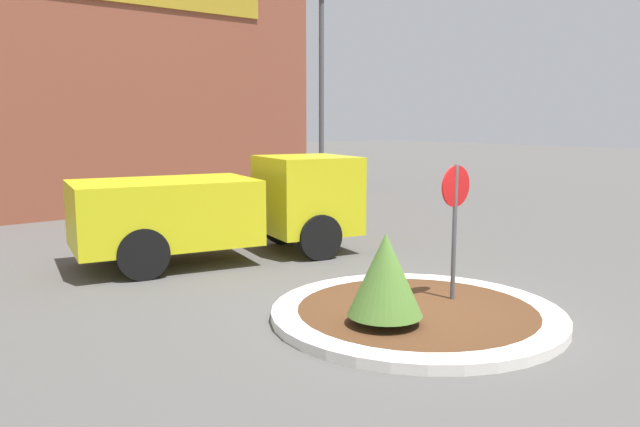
{
  "coord_description": "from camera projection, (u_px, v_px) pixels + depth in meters",
  "views": [
    {
      "loc": [
        -6.72,
        -5.89,
        2.87
      ],
      "look_at": [
        0.32,
        2.6,
        1.22
      ],
      "focal_mm": 35.0,
      "sensor_mm": 36.0,
      "label": 1
    }
  ],
  "objects": [
    {
      "name": "traffic_island",
      "position": [
        416.0,
        313.0,
        9.14
      ],
      "size": [
        4.26,
        4.26,
        0.14
      ],
      "color": "silver",
      "rests_on": "ground_plane"
    },
    {
      "name": "storefront_building",
      "position": [
        84.0,
        93.0,
        21.07
      ],
      "size": [
        14.45,
        6.07,
        7.6
      ],
      "color": "brown",
      "rests_on": "ground_plane"
    },
    {
      "name": "stop_sign",
      "position": [
        455.0,
        211.0,
        9.43
      ],
      "size": [
        0.63,
        0.07,
        2.22
      ],
      "color": "#4C4C51",
      "rests_on": "ground_plane"
    },
    {
      "name": "utility_truck",
      "position": [
        225.0,
        206.0,
        12.88
      ],
      "size": [
        6.11,
        3.23,
        2.1
      ],
      "rotation": [
        0.0,
        0.0,
        -0.22
      ],
      "color": "gold",
      "rests_on": "ground_plane"
    },
    {
      "name": "light_pole",
      "position": [
        321.0,
        85.0,
        19.76
      ],
      "size": [
        0.7,
        0.3,
        6.86
      ],
      "color": "#4C4C51",
      "rests_on": "ground_plane"
    },
    {
      "name": "ground_plane",
      "position": [
        416.0,
        318.0,
        9.15
      ],
      "size": [
        120.0,
        120.0,
        0.0
      ],
      "primitive_type": "plane",
      "color": "#514F4C"
    },
    {
      "name": "island_shrub",
      "position": [
        385.0,
        274.0,
        8.34
      ],
      "size": [
        1.02,
        1.02,
        1.25
      ],
      "color": "brown",
      "rests_on": "traffic_island"
    }
  ]
}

